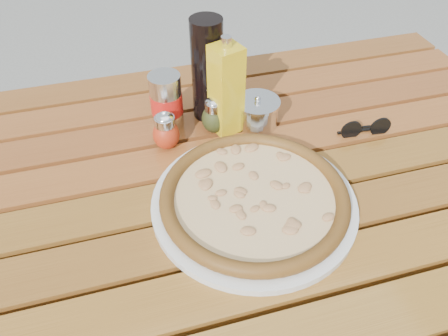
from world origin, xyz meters
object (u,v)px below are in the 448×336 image
object	(u,v)px
table	(227,214)
plate	(254,203)
pepper_shaker	(166,131)
sunglasses	(365,129)
olive_oil_cruet	(226,90)
pizza	(254,197)
soda_can	(166,101)
dark_bottle	(207,70)
oregano_shaker	(214,115)
parmesan_tin	(257,112)

from	to	relation	value
table	plate	bearing A→B (deg)	-59.67
pepper_shaker	sunglasses	world-z (taller)	pepper_shaker
olive_oil_cruet	sunglasses	size ratio (longest dim) A/B	1.90
pizza	soda_can	distance (m)	0.29
pizza	dark_bottle	bearing A→B (deg)	91.86
oregano_shaker	soda_can	distance (m)	0.10
parmesan_tin	soda_can	bearing A→B (deg)	164.71
pizza	oregano_shaker	xyz separation A→B (m)	(-0.01, 0.23, 0.02)
plate	dark_bottle	bearing A→B (deg)	91.86
pizza	parmesan_tin	bearing A→B (deg)	70.10
soda_can	sunglasses	xyz separation A→B (m)	(0.39, -0.15, -0.04)
table	parmesan_tin	size ratio (longest dim) A/B	12.17
pepper_shaker	parmesan_tin	size ratio (longest dim) A/B	0.71
pizza	olive_oil_cruet	size ratio (longest dim) A/B	2.10
oregano_shaker	plate	bearing A→B (deg)	-87.14
dark_bottle	sunglasses	xyz separation A→B (m)	(0.30, -0.16, -0.09)
pizza	parmesan_tin	world-z (taller)	parmesan_tin
plate	pepper_shaker	size ratio (longest dim) A/B	4.39
oregano_shaker	olive_oil_cruet	bearing A→B (deg)	-0.09
plate	olive_oil_cruet	bearing A→B (deg)	86.58
dark_bottle	soda_can	world-z (taller)	dark_bottle
olive_oil_cruet	pizza	bearing A→B (deg)	-93.42
oregano_shaker	table	bearing A→B (deg)	-97.31
table	dark_bottle	size ratio (longest dim) A/B	6.36
plate	table	bearing A→B (deg)	120.33
plate	sunglasses	distance (m)	0.31
plate	sunglasses	world-z (taller)	sunglasses
parmesan_tin	pizza	bearing A→B (deg)	-109.90
sunglasses	oregano_shaker	bearing A→B (deg)	167.39
plate	dark_bottle	xyz separation A→B (m)	(-0.01, 0.29, 0.10)
plate	parmesan_tin	xyz separation A→B (m)	(0.08, 0.22, 0.02)
pizza	dark_bottle	xyz separation A→B (m)	(-0.01, 0.29, 0.09)
plate	olive_oil_cruet	world-z (taller)	olive_oil_cruet
pizza	pepper_shaker	distance (m)	0.23
pizza	sunglasses	world-z (taller)	sunglasses
pizza	parmesan_tin	xyz separation A→B (m)	(0.08, 0.22, 0.01)
parmesan_tin	pepper_shaker	bearing A→B (deg)	-173.77
dark_bottle	pepper_shaker	bearing A→B (deg)	-141.89
pepper_shaker	oregano_shaker	bearing A→B (deg)	12.89
dark_bottle	parmesan_tin	world-z (taller)	dark_bottle
olive_oil_cruet	table	bearing A→B (deg)	-105.36
table	parmesan_tin	distance (m)	0.23
table	plate	distance (m)	0.11
pepper_shaker	oregano_shaker	size ratio (longest dim) A/B	1.00
oregano_shaker	parmesan_tin	bearing A→B (deg)	-1.65
pizza	olive_oil_cruet	distance (m)	0.24
plate	soda_can	bearing A→B (deg)	110.37
table	olive_oil_cruet	bearing A→B (deg)	74.64
pepper_shaker	dark_bottle	distance (m)	0.16
pizza	dark_bottle	world-z (taller)	dark_bottle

